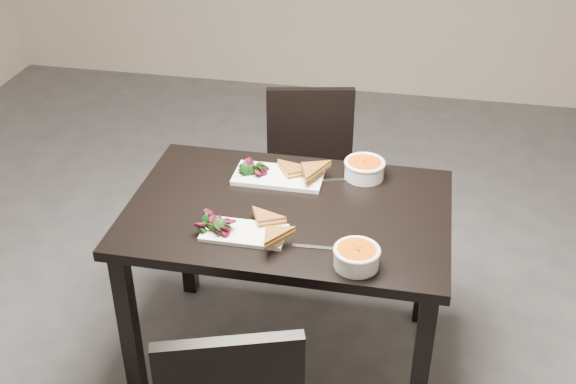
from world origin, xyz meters
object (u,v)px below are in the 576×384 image
Objects in this scene: plate_near at (244,233)px; soup_bowl_near at (357,256)px; chair_far at (310,168)px; soup_bowl_far at (365,168)px; table at (288,230)px; plate_far at (279,177)px.

plate_near is 1.88× the size of soup_bowl_near.
soup_bowl_far is (0.30, -0.48, 0.31)m from chair_far.
table is 0.26m from plate_near.
soup_bowl_near is (0.33, -1.07, 0.31)m from chair_far.
soup_bowl_near is at bearing -13.71° from plate_near.
soup_bowl_near is at bearing -84.34° from chair_far.
soup_bowl_far is at bearing 93.52° from soup_bowl_near.
plate_far is 2.15× the size of soup_bowl_far.
soup_bowl_far reaches higher than plate_near.
table is at bearing -68.82° from plate_far.
table is 4.06× the size of plate_near.
chair_far is 5.19× the size of soup_bowl_far.
soup_bowl_near is at bearing -86.48° from soup_bowl_far.
soup_bowl_near is (0.29, -0.30, 0.14)m from table.
plate_far is at bearing 111.18° from table.
chair_far reaches higher than plate_far.
table is 0.40m from soup_bowl_far.
soup_bowl_far is at bearing 52.34° from plate_near.
soup_bowl_near is at bearing -53.74° from plate_far.
chair_far is 0.65m from soup_bowl_far.
plate_near reaches higher than table.
soup_bowl_far is (0.37, 0.48, 0.03)m from plate_near.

